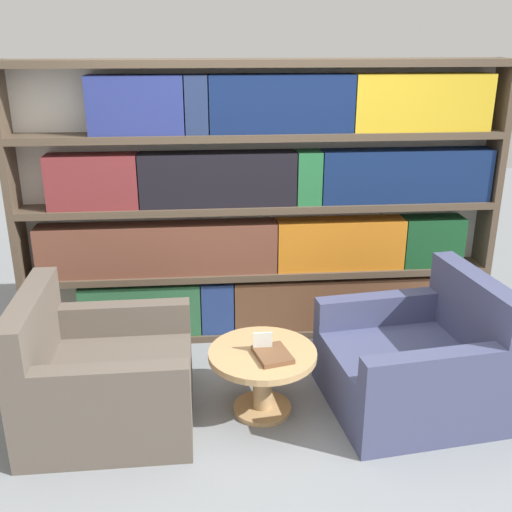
% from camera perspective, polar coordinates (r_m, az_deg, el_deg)
% --- Properties ---
extents(ground_plane, '(14.00, 14.00, 0.00)m').
position_cam_1_polar(ground_plane, '(3.58, 2.34, -16.84)').
color(ground_plane, gray).
extents(bookshelf, '(3.46, 0.30, 2.02)m').
position_cam_1_polar(bookshelf, '(4.34, 1.00, 4.52)').
color(bookshelf, silver).
rests_on(bookshelf, ground_plane).
extents(armchair_left, '(0.96, 0.91, 0.82)m').
position_cam_1_polar(armchair_left, '(3.67, -14.47, -11.40)').
color(armchair_left, brown).
rests_on(armchair_left, ground_plane).
extents(armchair_right, '(1.05, 1.01, 0.82)m').
position_cam_1_polar(armchair_right, '(3.83, 15.02, -10.01)').
color(armchair_right, '#42476B').
rests_on(armchair_right, ground_plane).
extents(coffee_table, '(0.64, 0.64, 0.41)m').
position_cam_1_polar(coffee_table, '(3.63, 0.62, -10.65)').
color(coffee_table, tan).
rests_on(coffee_table, ground_plane).
extents(table_sign, '(0.11, 0.06, 0.12)m').
position_cam_1_polar(table_sign, '(3.55, 0.63, -8.34)').
color(table_sign, black).
rests_on(table_sign, coffee_table).
extents(stray_book, '(0.24, 0.28, 0.03)m').
position_cam_1_polar(stray_book, '(3.51, 1.59, -9.37)').
color(stray_book, brown).
rests_on(stray_book, coffee_table).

